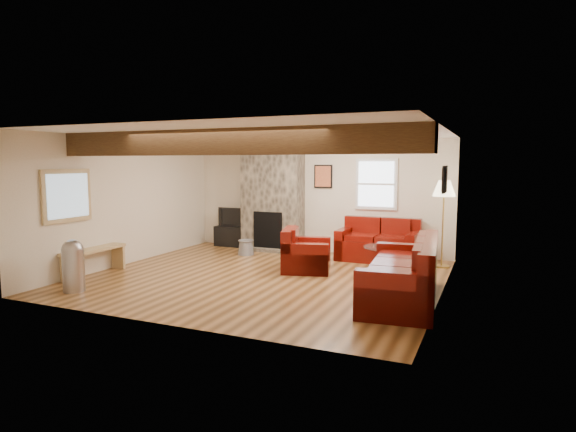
{
  "coord_description": "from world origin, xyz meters",
  "views": [
    {
      "loc": [
        3.69,
        -7.47,
        2.01
      ],
      "look_at": [
        0.29,
        0.4,
        1.05
      ],
      "focal_mm": 30.0,
      "sensor_mm": 36.0,
      "label": 1
    }
  ],
  "objects_px": {
    "tv_cabinet": "(235,236)",
    "television": "(235,217)",
    "armchair_red": "(307,250)",
    "floor_lamp": "(444,193)",
    "loveseat": "(378,240)",
    "coffee_table": "(387,258)",
    "sofa_three": "(401,270)"
  },
  "relations": [
    {
      "from": "loveseat",
      "to": "coffee_table",
      "type": "xyz_separation_m",
      "value": [
        0.34,
        -0.75,
        -0.21
      ]
    },
    {
      "from": "sofa_three",
      "to": "floor_lamp",
      "type": "bearing_deg",
      "value": 167.65
    },
    {
      "from": "sofa_three",
      "to": "loveseat",
      "type": "relative_size",
      "value": 1.45
    },
    {
      "from": "armchair_red",
      "to": "tv_cabinet",
      "type": "relative_size",
      "value": 1.01
    },
    {
      "from": "tv_cabinet",
      "to": "armchair_red",
      "type": "bearing_deg",
      "value": -34.66
    },
    {
      "from": "floor_lamp",
      "to": "sofa_three",
      "type": "bearing_deg",
      "value": -97.06
    },
    {
      "from": "coffee_table",
      "to": "television",
      "type": "bearing_deg",
      "value": 164.83
    },
    {
      "from": "coffee_table",
      "to": "floor_lamp",
      "type": "xyz_separation_m",
      "value": [
        0.94,
        0.61,
        1.21
      ]
    },
    {
      "from": "sofa_three",
      "to": "floor_lamp",
      "type": "relative_size",
      "value": 1.4
    },
    {
      "from": "loveseat",
      "to": "television",
      "type": "bearing_deg",
      "value": 175.83
    },
    {
      "from": "television",
      "to": "floor_lamp",
      "type": "relative_size",
      "value": 0.47
    },
    {
      "from": "sofa_three",
      "to": "tv_cabinet",
      "type": "distance_m",
      "value": 5.43
    },
    {
      "from": "sofa_three",
      "to": "tv_cabinet",
      "type": "xyz_separation_m",
      "value": [
        -4.5,
        3.03,
        -0.21
      ]
    },
    {
      "from": "sofa_three",
      "to": "coffee_table",
      "type": "relative_size",
      "value": 2.67
    },
    {
      "from": "sofa_three",
      "to": "tv_cabinet",
      "type": "height_order",
      "value": "sofa_three"
    },
    {
      "from": "tv_cabinet",
      "to": "floor_lamp",
      "type": "height_order",
      "value": "floor_lamp"
    },
    {
      "from": "armchair_red",
      "to": "tv_cabinet",
      "type": "xyz_separation_m",
      "value": [
        -2.52,
        1.75,
        -0.15
      ]
    },
    {
      "from": "sofa_three",
      "to": "television",
      "type": "distance_m",
      "value": 5.43
    },
    {
      "from": "sofa_three",
      "to": "floor_lamp",
      "type": "xyz_separation_m",
      "value": [
        0.32,
        2.59,
        0.97
      ]
    },
    {
      "from": "armchair_red",
      "to": "floor_lamp",
      "type": "bearing_deg",
      "value": -76.27
    },
    {
      "from": "television",
      "to": "floor_lamp",
      "type": "xyz_separation_m",
      "value": [
        4.82,
        -0.44,
        0.72
      ]
    },
    {
      "from": "tv_cabinet",
      "to": "television",
      "type": "xyz_separation_m",
      "value": [
        0.0,
        0.0,
        0.47
      ]
    },
    {
      "from": "tv_cabinet",
      "to": "television",
      "type": "distance_m",
      "value": 0.47
    },
    {
      "from": "loveseat",
      "to": "television",
      "type": "height_order",
      "value": "television"
    },
    {
      "from": "television",
      "to": "armchair_red",
      "type": "bearing_deg",
      "value": -34.66
    },
    {
      "from": "loveseat",
      "to": "coffee_table",
      "type": "relative_size",
      "value": 1.84
    },
    {
      "from": "loveseat",
      "to": "armchair_red",
      "type": "distance_m",
      "value": 1.77
    },
    {
      "from": "sofa_three",
      "to": "television",
      "type": "relative_size",
      "value": 2.97
    },
    {
      "from": "loveseat",
      "to": "coffee_table",
      "type": "height_order",
      "value": "loveseat"
    },
    {
      "from": "tv_cabinet",
      "to": "television",
      "type": "bearing_deg",
      "value": 0.0
    },
    {
      "from": "floor_lamp",
      "to": "tv_cabinet",
      "type": "bearing_deg",
      "value": 174.73
    },
    {
      "from": "sofa_three",
      "to": "loveseat",
      "type": "distance_m",
      "value": 2.89
    }
  ]
}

